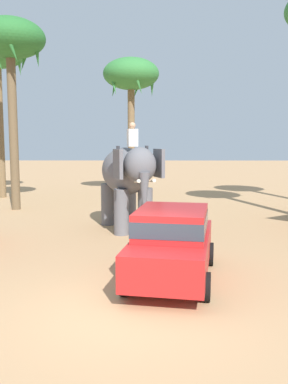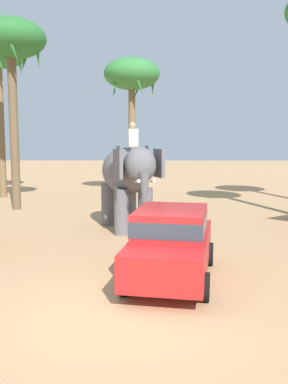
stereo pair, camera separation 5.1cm
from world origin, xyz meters
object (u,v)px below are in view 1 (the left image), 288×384
(palm_tree_near_hut, at_px, (131,78))
(car_sedan_foreground, at_px, (172,241))
(elephant_with_mahout, at_px, (127,176))
(palm_tree_leaning_seaward, at_px, (10,44))

(palm_tree_near_hut, bearing_deg, car_sedan_foreground, -84.27)
(car_sedan_foreground, bearing_deg, palm_tree_near_hut, 95.73)
(elephant_with_mahout, relative_size, palm_tree_leaning_seaward, 0.46)
(elephant_with_mahout, xyz_separation_m, palm_tree_near_hut, (-0.21, 9.51, 4.81))
(palm_tree_near_hut, relative_size, palm_tree_leaning_seaward, 0.90)
(car_sedan_foreground, xyz_separation_m, palm_tree_leaning_seaward, (-6.81, 10.10, 6.65))
(car_sedan_foreground, height_order, elephant_with_mahout, elephant_with_mahout)
(elephant_with_mahout, distance_m, palm_tree_leaning_seaward, 9.09)
(elephant_with_mahout, height_order, palm_tree_near_hut, palm_tree_near_hut)
(elephant_with_mahout, distance_m, palm_tree_near_hut, 10.66)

